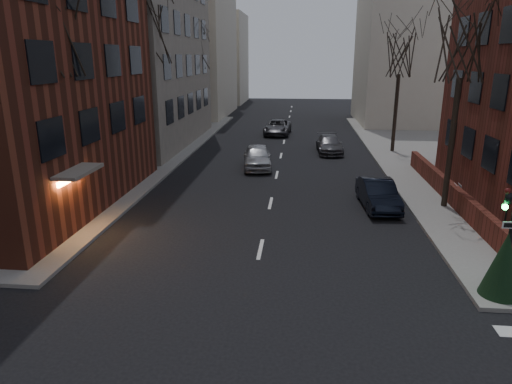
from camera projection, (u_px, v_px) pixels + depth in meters
low_wall_right at (449, 191)px, 23.86m from camera, size 0.35×16.00×1.00m
building_distant_la at (173, 43)px, 58.09m from camera, size 14.00×16.00×18.00m
building_distant_ra at (425, 51)px, 50.78m from camera, size 14.00×14.00×16.00m
building_distant_lb at (214, 59)px, 74.68m from camera, size 10.00×12.00×14.00m
traffic_signal at (507, 242)px, 14.08m from camera, size 0.76×0.44×4.00m
tree_left_a at (50, 29)px, 18.55m from camera, size 4.18×4.18×10.26m
tree_left_b at (146, 32)px, 29.87m from camera, size 4.40×4.40×10.80m
tree_left_c at (195, 50)px, 43.48m from camera, size 3.96×3.96×9.72m
tree_right_a at (464, 42)px, 20.84m from camera, size 3.96×3.96×9.72m
tree_right_b at (401, 54)px, 34.32m from camera, size 3.74×3.74×9.18m
streetlamp_near at (139, 111)px, 27.34m from camera, size 0.36×0.36×6.28m
streetlamp_far at (207, 89)px, 46.41m from camera, size 0.36×0.36×6.28m
parked_sedan at (378, 194)px, 23.06m from camera, size 1.84×4.47×1.44m
car_lane_silver at (257, 157)px, 31.28m from camera, size 2.40×4.84×1.59m
car_lane_gray at (329, 144)px, 36.29m from camera, size 2.12×4.76×1.36m
car_lane_far at (278, 127)px, 44.78m from camera, size 2.67×5.28×1.43m
sandwich_board at (457, 194)px, 23.32m from camera, size 0.51×0.67×1.03m
evergreen_shrub at (504, 264)px, 14.17m from camera, size 1.66×1.66×2.11m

